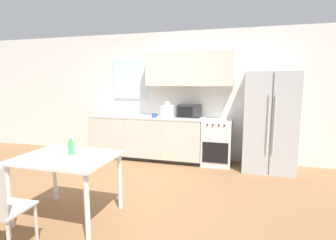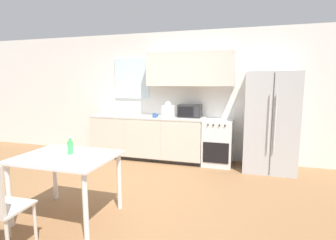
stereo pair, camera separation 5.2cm
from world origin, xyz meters
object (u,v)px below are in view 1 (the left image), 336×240
Objects in this scene: oven_range at (217,142)px; dining_table at (67,165)px; refrigerator at (269,122)px; coffee_mug at (154,115)px; drink_bottle at (71,147)px; microwave at (189,111)px.

dining_table is at bearing -120.12° from oven_range.
oven_range is 0.80× the size of dining_table.
coffee_mug is at bearing -177.39° from refrigerator.
refrigerator is 8.40× the size of drink_bottle.
microwave is at bearing 70.85° from drink_bottle.
oven_range is 0.86m from microwave.
oven_range is 1.91× the size of microwave.
drink_bottle is at bearing 87.90° from dining_table.
coffee_mug is (-1.27, -0.16, 0.52)m from oven_range.
microwave is 2.82m from drink_bottle.
microwave is (-1.55, 0.18, 0.14)m from refrigerator.
coffee_mug is 2.40m from drink_bottle.
drink_bottle is (-0.92, -2.66, -0.19)m from microwave.
microwave is at bearing 71.35° from dining_table.
oven_range is 1.38m from coffee_mug.
microwave is 2.15× the size of drink_bottle.
microwave is 0.73m from coffee_mug.
dining_table is 0.22m from drink_bottle.
microwave reaches higher than drink_bottle.
drink_bottle is at bearing -96.09° from coffee_mug.
drink_bottle is at bearing -134.94° from refrigerator.
coffee_mug is at bearing 83.91° from drink_bottle.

